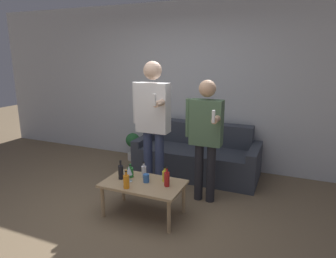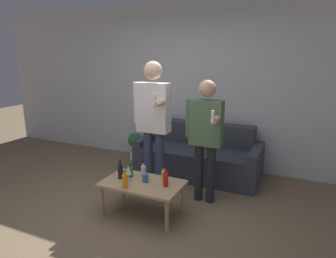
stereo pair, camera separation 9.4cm
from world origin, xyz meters
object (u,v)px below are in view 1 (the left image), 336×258
Objects in this scene: coffee_table at (143,186)px; bottle_orange at (130,172)px; couch at (197,156)px; person_standing_right at (206,132)px; person_standing_left at (153,117)px.

coffee_table is 0.26m from bottle_orange.
bottle_orange is at bearing -106.85° from couch.
coffee_table is 1.01m from person_standing_right.
couch is 11.55× the size of bottle_orange.
person_standing_left reaches higher than person_standing_right.
person_standing_left reaches higher than bottle_orange.
couch reaches higher than coffee_table.
bottle_orange is at bearing -96.15° from person_standing_left.
bottle_orange is (-0.22, 0.09, 0.11)m from coffee_table.
bottle_orange is at bearing -144.30° from person_standing_right.
couch is at bearing 82.30° from coffee_table.
person_standing_left is 0.73m from person_standing_right.
person_standing_left is at bearing -112.83° from couch.
coffee_table is 0.53× the size of person_standing_left.
couch is 1.10m from person_standing_right.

